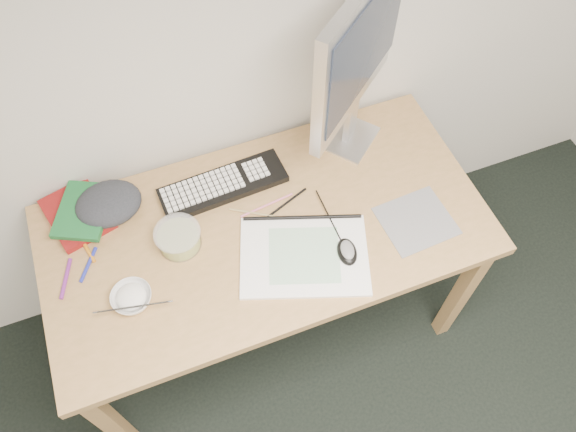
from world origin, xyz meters
name	(u,v)px	position (x,y,z in m)	size (l,w,h in m)	color
desk	(266,240)	(0.00, 1.43, 0.67)	(1.40, 0.70, 0.75)	tan
mousepad	(416,221)	(0.45, 1.28, 0.75)	(0.22, 0.20, 0.00)	slate
sketchpad	(304,256)	(0.07, 1.29, 0.76)	(0.39, 0.28, 0.01)	white
keyboard	(223,185)	(-0.08, 1.62, 0.76)	(0.42, 0.13, 0.02)	black
monitor	(360,51)	(0.39, 1.67, 1.14)	(0.44, 0.37, 0.62)	silver
mouse	(347,250)	(0.20, 1.25, 0.78)	(0.06, 0.10, 0.03)	black
rice_bowl	(132,298)	(-0.45, 1.33, 0.77)	(0.12, 0.12, 0.04)	white
chopsticks	(133,307)	(-0.45, 1.29, 0.79)	(0.02, 0.02, 0.21)	#B4B4B6
fruit_tub	(179,238)	(-0.27, 1.47, 0.78)	(0.14, 0.14, 0.07)	#DCD64D
book_red	(77,214)	(-0.55, 1.68, 0.76)	(0.17, 0.23, 0.02)	maroon
book_green	(84,211)	(-0.52, 1.67, 0.78)	(0.15, 0.21, 0.02)	#175D2B
cloth_lump	(109,204)	(-0.44, 1.67, 0.79)	(0.17, 0.15, 0.07)	#24272C
pencil_pink	(267,205)	(0.03, 1.50, 0.75)	(0.01, 0.01, 0.19)	#D76B8C
pencil_tan	(260,214)	(0.00, 1.48, 0.75)	(0.01, 0.01, 0.20)	tan
pencil_black	(283,205)	(0.08, 1.48, 0.75)	(0.01, 0.01, 0.19)	black
marker_blue	(88,265)	(-0.55, 1.49, 0.76)	(0.01, 0.01, 0.12)	#1E27A3
marker_orange	(86,247)	(-0.54, 1.56, 0.76)	(0.01, 0.01, 0.12)	orange
marker_purple	(66,279)	(-0.62, 1.47, 0.76)	(0.01, 0.01, 0.13)	#70227F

